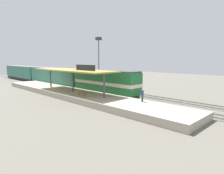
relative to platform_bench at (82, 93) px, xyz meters
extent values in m
plane|color=#666056|center=(8.00, 4.45, -1.34)|extent=(120.00, 120.00, 0.00)
cube|color=#565249|center=(6.00, 4.45, -1.32)|extent=(3.20, 110.00, 0.04)
cube|color=gray|center=(5.28, 4.45, -1.26)|extent=(0.10, 110.00, 0.16)
cube|color=gray|center=(6.72, 4.45, -1.26)|extent=(0.10, 110.00, 0.16)
cube|color=#565249|center=(10.60, 4.45, -1.32)|extent=(3.20, 110.00, 0.04)
cube|color=gray|center=(9.88, 4.45, -1.26)|extent=(0.10, 110.00, 0.16)
cube|color=gray|center=(11.32, 4.45, -1.26)|extent=(0.10, 110.00, 0.16)
cube|color=#A89E89|center=(1.40, 4.45, -0.89)|extent=(6.00, 44.00, 0.90)
cylinder|color=#47474C|center=(1.40, -3.55, 1.36)|extent=(0.28, 0.28, 3.60)
cylinder|color=#47474C|center=(1.40, 4.45, 1.36)|extent=(0.28, 0.28, 3.60)
cylinder|color=#47474C|center=(1.40, 12.45, 1.36)|extent=(0.28, 0.28, 3.60)
cube|color=#A38E3D|center=(1.40, 4.45, 3.26)|extent=(5.20, 18.00, 0.20)
cube|color=black|center=(1.40, 0.85, 3.81)|extent=(0.12, 4.80, 0.90)
cylinder|color=#333338|center=(0.00, -0.65, -0.23)|extent=(0.07, 0.07, 0.42)
cylinder|color=#333338|center=(0.00, 0.65, -0.23)|extent=(0.07, 0.07, 0.42)
cube|color=brown|center=(0.00, 0.00, 0.02)|extent=(0.44, 1.70, 0.08)
cube|color=#28282D|center=(6.00, 1.26, -0.83)|extent=(2.60, 13.60, 0.70)
cube|color=#1E6B33|center=(6.00, 1.26, 1.27)|extent=(2.90, 14.40, 3.50)
cube|color=#424247|center=(6.00, 1.26, 3.14)|extent=(2.78, 14.11, 0.24)
cube|color=beige|center=(6.00, 1.26, 1.00)|extent=(2.93, 14.43, 0.56)
cube|color=#28282D|center=(6.00, 19.26, -0.83)|extent=(2.60, 19.20, 0.70)
cube|color=#2D6B56|center=(6.00, 19.26, 1.17)|extent=(2.90, 20.00, 3.30)
cube|color=slate|center=(6.00, 19.26, 2.94)|extent=(2.78, 19.60, 0.24)
cube|color=#28282D|center=(6.00, 40.06, -0.83)|extent=(2.60, 19.20, 0.70)
cube|color=#2D6B56|center=(6.00, 40.06, 1.17)|extent=(2.90, 20.00, 3.30)
cube|color=slate|center=(6.00, 40.06, 2.94)|extent=(2.78, 19.60, 0.24)
cylinder|color=slate|center=(13.80, 11.84, 4.16)|extent=(0.28, 0.28, 11.00)
cube|color=#333338|center=(13.80, 11.84, 10.01)|extent=(1.10, 1.10, 0.70)
cylinder|color=#23603D|center=(3.06, -9.10, -0.02)|extent=(0.16, 0.16, 0.84)
cylinder|color=#23603D|center=(3.24, -9.10, -0.02)|extent=(0.16, 0.16, 0.84)
cylinder|color=navy|center=(3.15, -9.10, 0.72)|extent=(0.34, 0.34, 0.64)
sphere|color=tan|center=(3.15, -9.10, 1.15)|extent=(0.23, 0.23, 0.23)
camera|label=1|loc=(-17.56, -24.24, 5.09)|focal=31.38mm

